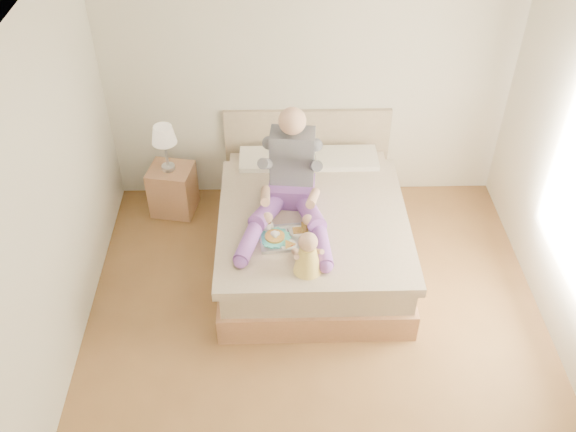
{
  "coord_description": "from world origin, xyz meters",
  "views": [
    {
      "loc": [
        -0.33,
        -3.5,
        4.32
      ],
      "look_at": [
        -0.23,
        0.71,
        0.77
      ],
      "focal_mm": 40.0,
      "sensor_mm": 36.0,
      "label": 1
    }
  ],
  "objects_px": {
    "adult": "(290,184)",
    "baby": "(307,255)",
    "bed": "(311,227)",
    "nightstand": "(173,189)",
    "tray": "(285,236)"
  },
  "relations": [
    {
      "from": "bed",
      "to": "nightstand",
      "type": "relative_size",
      "value": 4.17
    },
    {
      "from": "baby",
      "to": "tray",
      "type": "bearing_deg",
      "value": 98.44
    },
    {
      "from": "nightstand",
      "to": "baby",
      "type": "height_order",
      "value": "baby"
    },
    {
      "from": "tray",
      "to": "baby",
      "type": "xyz_separation_m",
      "value": [
        0.17,
        -0.38,
        0.13
      ]
    },
    {
      "from": "bed",
      "to": "adult",
      "type": "bearing_deg",
      "value": -156.05
    },
    {
      "from": "nightstand",
      "to": "adult",
      "type": "distance_m",
      "value": 1.56
    },
    {
      "from": "adult",
      "to": "tray",
      "type": "relative_size",
      "value": 2.61
    },
    {
      "from": "bed",
      "to": "adult",
      "type": "height_order",
      "value": "adult"
    },
    {
      "from": "bed",
      "to": "nightstand",
      "type": "height_order",
      "value": "bed"
    },
    {
      "from": "bed",
      "to": "tray",
      "type": "distance_m",
      "value": 0.64
    },
    {
      "from": "adult",
      "to": "tray",
      "type": "distance_m",
      "value": 0.48
    },
    {
      "from": "bed",
      "to": "baby",
      "type": "bearing_deg",
      "value": -95.71
    },
    {
      "from": "adult",
      "to": "baby",
      "type": "relative_size",
      "value": 3.1
    },
    {
      "from": "bed",
      "to": "tray",
      "type": "bearing_deg",
      "value": -118.0
    },
    {
      "from": "nightstand",
      "to": "adult",
      "type": "bearing_deg",
      "value": -21.99
    }
  ]
}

